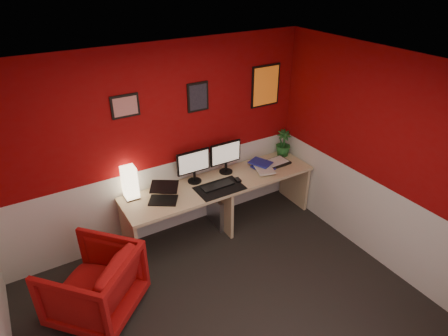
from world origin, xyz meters
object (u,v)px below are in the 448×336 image
monitor_right (226,153)px  armchair (94,284)px  shoji_lamp (130,184)px  potted_plant (283,143)px  desk (221,205)px  monitor_left (194,162)px  pc_tower (219,209)px  laptop (163,193)px  zen_tray (276,163)px

monitor_right → armchair: monitor_right is taller
shoji_lamp → armchair: size_ratio=0.48×
potted_plant → desk: bearing=-170.8°
potted_plant → monitor_left: bearing=-179.6°
shoji_lamp → monitor_right: size_ratio=0.69×
pc_tower → monitor_right: bearing=31.8°
pc_tower → laptop: bearing=-166.5°
potted_plant → armchair: (-3.00, -0.76, -0.55)m
shoji_lamp → pc_tower: 1.36m
monitor_left → zen_tray: (1.21, -0.15, -0.28)m
potted_plant → pc_tower: 1.32m
zen_tray → potted_plant: bearing=34.1°
armchair → zen_tray: bearing=149.5°
pc_tower → armchair: (-1.87, -0.68, 0.15)m
monitor_left → shoji_lamp: bearing=176.7°
zen_tray → armchair: zen_tray is taller
shoji_lamp → zen_tray: (2.04, -0.20, -0.18)m
monitor_left → zen_tray: monitor_left is taller
shoji_lamp → monitor_right: 1.31m
pc_tower → zen_tray: bearing=-0.7°
shoji_lamp → monitor_left: (0.83, -0.05, 0.09)m
shoji_lamp → armchair: 1.21m
shoji_lamp → laptop: bearing=-40.6°
shoji_lamp → potted_plant: 2.28m
potted_plant → monitor_right: bearing=-179.8°
potted_plant → pc_tower: (-1.12, -0.08, -0.70)m
zen_tray → pc_tower: size_ratio=0.78×
potted_plant → shoji_lamp: bearing=179.0°
monitor_left → potted_plant: bearing=0.4°
monitor_right → armchair: (-2.03, -0.76, -0.64)m
desk → laptop: laptop is taller
laptop → armchair: laptop is taller
desk → laptop: (-0.82, -0.03, 0.47)m
desk → shoji_lamp: size_ratio=6.50×
desk → zen_tray: 1.00m
monitor_left → potted_plant: size_ratio=1.50×
shoji_lamp → laptop: 0.41m
desk → zen_tray: size_ratio=7.43×
desk → monitor_right: bearing=44.4°
desk → pc_tower: size_ratio=5.78×
desk → monitor_right: monitor_right is taller
monitor_right → zen_tray: size_ratio=1.66×
monitor_right → potted_plant: 0.98m
monitor_left → armchair: size_ratio=0.70×
laptop → armchair: size_ratio=0.40×
potted_plant → pc_tower: bearing=-175.8°
desk → shoji_lamp: 1.27m
laptop → pc_tower: laptop is taller
monitor_right → zen_tray: monitor_right is taller
monitor_right → monitor_left: bearing=-179.4°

